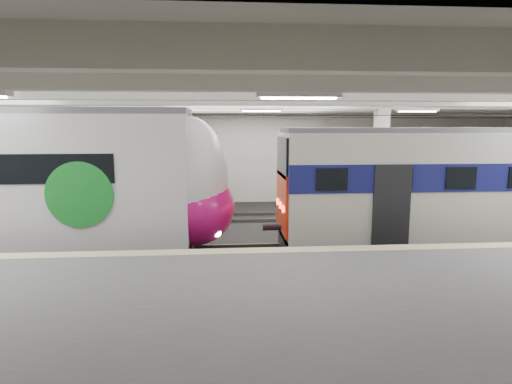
{
  "coord_description": "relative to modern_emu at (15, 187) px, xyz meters",
  "views": [
    {
      "loc": [
        -1.42,
        -14.09,
        4.4
      ],
      "look_at": [
        -0.27,
        1.0,
        2.0
      ],
      "focal_mm": 30.0,
      "sensor_mm": 36.0,
      "label": 1
    }
  ],
  "objects": [
    {
      "name": "modern_emu",
      "position": [
        0.0,
        0.0,
        0.0
      ],
      "size": [
        15.43,
        3.18,
        4.9
      ],
      "color": "silver",
      "rests_on": "ground"
    },
    {
      "name": "older_rer",
      "position": [
        15.05,
        0.0,
        -0.15
      ],
      "size": [
        12.93,
        2.86,
        4.29
      ],
      "color": "beige",
      "rests_on": "ground"
    },
    {
      "name": "station_hall",
      "position": [
        8.12,
        -1.74,
        0.84
      ],
      "size": [
        36.0,
        24.0,
        5.75
      ],
      "color": "black",
      "rests_on": "ground"
    },
    {
      "name": "far_train",
      "position": [
        0.11,
        5.5,
        -0.29
      ],
      "size": [
        12.7,
        2.75,
        4.1
      ],
      "rotation": [
        0.0,
        0.0,
        0.01
      ],
      "color": "silver",
      "rests_on": "ground"
    }
  ]
}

